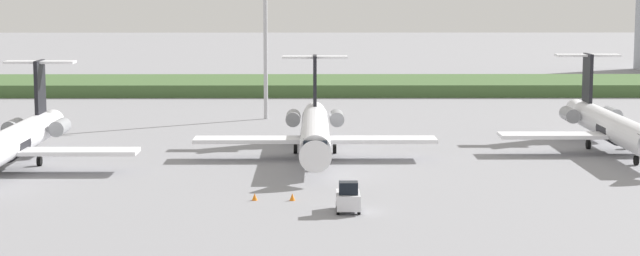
{
  "coord_description": "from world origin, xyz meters",
  "views": [
    {
      "loc": [
        -0.62,
        -91.42,
        16.36
      ],
      "look_at": [
        0.0,
        9.52,
        3.0
      ],
      "focal_mm": 61.13,
      "sensor_mm": 36.0,
      "label": 1
    }
  ],
  "objects_px": {
    "baggage_tug": "(348,198)",
    "safety_cone_front_marker": "(255,197)",
    "antenna_mast": "(265,25)",
    "regional_jet_second": "(315,130)",
    "safety_cone_mid_marker": "(292,197)",
    "regional_jet_nearest": "(12,141)",
    "regional_jet_third": "(613,126)"
  },
  "relations": [
    {
      "from": "safety_cone_front_marker",
      "to": "antenna_mast",
      "type": "bearing_deg",
      "value": 91.49
    },
    {
      "from": "regional_jet_second",
      "to": "antenna_mast",
      "type": "bearing_deg",
      "value": 101.5
    },
    {
      "from": "regional_jet_third",
      "to": "antenna_mast",
      "type": "distance_m",
      "value": 45.01
    },
    {
      "from": "regional_jet_second",
      "to": "antenna_mast",
      "type": "height_order",
      "value": "antenna_mast"
    },
    {
      "from": "baggage_tug",
      "to": "safety_cone_mid_marker",
      "type": "bearing_deg",
      "value": 134.43
    },
    {
      "from": "regional_jet_third",
      "to": "baggage_tug",
      "type": "xyz_separation_m",
      "value": [
        -26.9,
        -28.4,
        -1.53
      ]
    },
    {
      "from": "safety_cone_front_marker",
      "to": "safety_cone_mid_marker",
      "type": "relative_size",
      "value": 1.0
    },
    {
      "from": "antenna_mast",
      "to": "regional_jet_second",
      "type": "bearing_deg",
      "value": -78.5
    },
    {
      "from": "regional_jet_nearest",
      "to": "antenna_mast",
      "type": "bearing_deg",
      "value": 60.16
    },
    {
      "from": "regional_jet_nearest",
      "to": "antenna_mast",
      "type": "distance_m",
      "value": 43.04
    },
    {
      "from": "regional_jet_nearest",
      "to": "antenna_mast",
      "type": "xyz_separation_m",
      "value": [
        20.95,
        36.52,
        8.9
      ]
    },
    {
      "from": "antenna_mast",
      "to": "safety_cone_mid_marker",
      "type": "relative_size",
      "value": 50.43
    },
    {
      "from": "regional_jet_second",
      "to": "regional_jet_third",
      "type": "xyz_separation_m",
      "value": [
        29.25,
        2.75,
        0.0
      ]
    },
    {
      "from": "regional_jet_nearest",
      "to": "safety_cone_front_marker",
      "type": "height_order",
      "value": "regional_jet_nearest"
    },
    {
      "from": "regional_jet_second",
      "to": "safety_cone_mid_marker",
      "type": "relative_size",
      "value": 56.36
    },
    {
      "from": "regional_jet_third",
      "to": "antenna_mast",
      "type": "height_order",
      "value": "antenna_mast"
    },
    {
      "from": "safety_cone_mid_marker",
      "to": "safety_cone_front_marker",
      "type": "bearing_deg",
      "value": 178.01
    },
    {
      "from": "baggage_tug",
      "to": "safety_cone_front_marker",
      "type": "relative_size",
      "value": 5.82
    },
    {
      "from": "regional_jet_second",
      "to": "baggage_tug",
      "type": "distance_m",
      "value": 25.8
    },
    {
      "from": "regional_jet_nearest",
      "to": "baggage_tug",
      "type": "distance_m",
      "value": 34.63
    },
    {
      "from": "regional_jet_second",
      "to": "regional_jet_third",
      "type": "distance_m",
      "value": 29.38
    },
    {
      "from": "regional_jet_nearest",
      "to": "baggage_tug",
      "type": "height_order",
      "value": "regional_jet_nearest"
    },
    {
      "from": "baggage_tug",
      "to": "safety_cone_front_marker",
      "type": "xyz_separation_m",
      "value": [
        -6.99,
        4.3,
        -0.73
      ]
    },
    {
      "from": "antenna_mast",
      "to": "safety_cone_front_marker",
      "type": "xyz_separation_m",
      "value": [
        1.32,
        -50.68,
        -11.16
      ]
    },
    {
      "from": "regional_jet_second",
      "to": "safety_cone_front_marker",
      "type": "relative_size",
      "value": 56.36
    },
    {
      "from": "regional_jet_nearest",
      "to": "safety_cone_mid_marker",
      "type": "bearing_deg",
      "value": -29.55
    },
    {
      "from": "regional_jet_second",
      "to": "antenna_mast",
      "type": "relative_size",
      "value": 1.12
    },
    {
      "from": "regional_jet_third",
      "to": "regional_jet_second",
      "type": "bearing_deg",
      "value": -174.63
    },
    {
      "from": "antenna_mast",
      "to": "safety_cone_front_marker",
      "type": "relative_size",
      "value": 50.43
    },
    {
      "from": "baggage_tug",
      "to": "regional_jet_third",
      "type": "bearing_deg",
      "value": 46.55
    },
    {
      "from": "regional_jet_third",
      "to": "safety_cone_mid_marker",
      "type": "relative_size",
      "value": 56.36
    },
    {
      "from": "antenna_mast",
      "to": "baggage_tug",
      "type": "bearing_deg",
      "value": -81.4
    }
  ]
}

